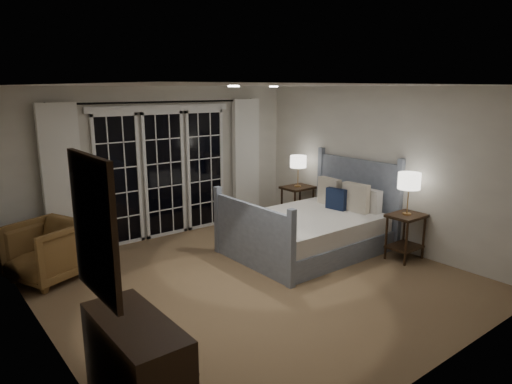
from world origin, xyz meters
TOP-DOWN VIEW (x-y plane):
  - floor at (0.00, 0.00)m, footprint 5.00×5.00m
  - ceiling at (0.00, 0.00)m, footprint 5.00×5.00m
  - wall_left at (-2.50, 0.00)m, footprint 0.02×5.00m
  - wall_right at (2.50, 0.00)m, footprint 0.02×5.00m
  - wall_back at (0.00, 2.50)m, footprint 5.00×0.02m
  - wall_front at (0.00, -2.50)m, footprint 5.00×0.02m
  - french_doors at (0.00, 2.46)m, footprint 2.50×0.04m
  - curtain_rod at (0.00, 2.40)m, footprint 3.50×0.03m
  - curtain_left at (-1.65, 2.38)m, footprint 0.55×0.10m
  - curtain_right at (1.65, 2.38)m, footprint 0.55×0.10m
  - downlight_a at (0.80, 0.60)m, footprint 0.12×0.12m
  - downlight_b at (-0.60, -0.40)m, footprint 0.12×0.12m
  - bed at (1.41, 0.40)m, footprint 2.28×1.64m
  - nightstand_left at (2.22, -0.73)m, footprint 0.52×0.42m
  - nightstand_right at (2.21, 1.55)m, footprint 0.55×0.44m
  - lamp_left at (2.22, -0.73)m, footprint 0.32×0.32m
  - lamp_right at (2.21, 1.55)m, footprint 0.29×0.29m
  - armchair at (-2.10, 1.74)m, footprint 1.11×1.09m
  - dresser at (-2.23, -1.37)m, footprint 0.46×1.09m
  - mirror at (-2.47, -1.37)m, footprint 0.05×0.85m

SIDE VIEW (x-z plane):
  - floor at x=0.00m, z-range 0.00..0.00m
  - bed at x=1.41m, z-range -0.33..1.00m
  - dresser at x=-2.23m, z-range 0.00..0.77m
  - armchair at x=-2.10m, z-range 0.00..0.78m
  - nightstand_left at x=2.22m, z-range 0.11..0.79m
  - nightstand_right at x=2.21m, z-range 0.12..0.83m
  - french_doors at x=0.00m, z-range -0.01..2.19m
  - curtain_left at x=-1.65m, z-range 0.02..2.27m
  - curtain_right at x=1.65m, z-range 0.02..2.27m
  - lamp_right at x=2.21m, z-range 0.88..1.45m
  - lamp_left at x=2.22m, z-range 0.86..1.48m
  - wall_left at x=-2.50m, z-range 0.00..2.50m
  - wall_right at x=2.50m, z-range 0.00..2.50m
  - wall_back at x=0.00m, z-range 0.00..2.50m
  - wall_front at x=0.00m, z-range 0.00..2.50m
  - mirror at x=-2.47m, z-range 1.05..2.05m
  - curtain_rod at x=0.00m, z-range 2.23..2.27m
  - downlight_a at x=0.80m, z-range 2.48..2.50m
  - downlight_b at x=-0.60m, z-range 2.48..2.50m
  - ceiling at x=0.00m, z-range 2.50..2.50m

